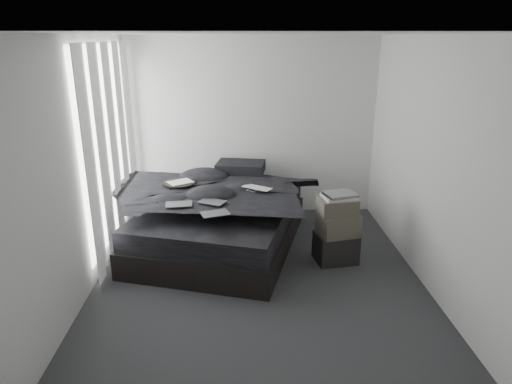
{
  "coord_description": "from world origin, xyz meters",
  "views": [
    {
      "loc": [
        -0.2,
        -4.53,
        2.57
      ],
      "look_at": [
        0.0,
        0.8,
        0.75
      ],
      "focal_mm": 32.0,
      "sensor_mm": 36.0,
      "label": 1
    }
  ],
  "objects_px": {
    "laptop": "(255,183)",
    "side_stand": "(181,211)",
    "bed": "(221,233)",
    "box_lower": "(336,247)"
  },
  "relations": [
    {
      "from": "bed",
      "to": "side_stand",
      "type": "bearing_deg",
      "value": 171.69
    },
    {
      "from": "bed",
      "to": "box_lower",
      "type": "relative_size",
      "value": 4.98
    },
    {
      "from": "side_stand",
      "to": "box_lower",
      "type": "height_order",
      "value": "side_stand"
    },
    {
      "from": "bed",
      "to": "box_lower",
      "type": "xyz_separation_m",
      "value": [
        1.39,
        -0.49,
        0.01
      ]
    },
    {
      "from": "laptop",
      "to": "bed",
      "type": "bearing_deg",
      "value": -154.5
    },
    {
      "from": "side_stand",
      "to": "laptop",
      "type": "bearing_deg",
      "value": -17.39
    },
    {
      "from": "laptop",
      "to": "side_stand",
      "type": "relative_size",
      "value": 0.48
    },
    {
      "from": "bed",
      "to": "laptop",
      "type": "relative_size",
      "value": 6.24
    },
    {
      "from": "laptop",
      "to": "box_lower",
      "type": "distance_m",
      "value": 1.26
    },
    {
      "from": "bed",
      "to": "side_stand",
      "type": "xyz_separation_m",
      "value": [
        -0.54,
        0.24,
        0.23
      ]
    }
  ]
}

